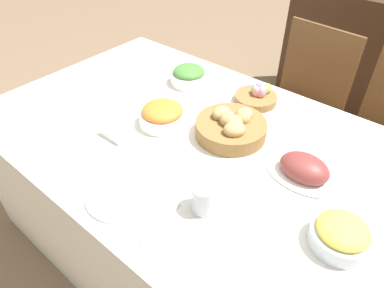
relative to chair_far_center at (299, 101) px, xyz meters
name	(u,v)px	position (x,y,z in m)	size (l,w,h in m)	color
ground_plane	(197,246)	(-0.04, -0.88, -0.48)	(12.00, 12.00, 0.00)	#7F664C
dining_table	(198,200)	(-0.04, -0.88, -0.12)	(1.82, 1.10, 0.72)	silver
chair_far_center	(299,101)	(0.00, 0.00, 0.00)	(0.46, 0.46, 0.89)	brown
bread_basket	(231,127)	(0.04, -0.78, 0.28)	(0.28, 0.28, 0.11)	olive
egg_basket	(257,96)	(-0.01, -0.51, 0.27)	(0.19, 0.19, 0.08)	olive
ham_platter	(304,169)	(0.36, -0.81, 0.27)	(0.27, 0.19, 0.08)	white
carrot_bowl	(163,115)	(-0.22, -0.89, 0.28)	(0.20, 0.20, 0.09)	white
pineapple_bowl	(341,234)	(0.56, -1.00, 0.28)	(0.17, 0.17, 0.09)	silver
green_salad_bowl	(189,75)	(-0.36, -0.57, 0.28)	(0.18, 0.18, 0.09)	white
dinner_plate	(122,194)	(-0.05, -1.27, 0.24)	(0.24, 0.24, 0.01)	white
fork	(95,174)	(-0.19, -1.27, 0.24)	(0.02, 0.18, 0.00)	silver
knife	(154,217)	(0.10, -1.27, 0.24)	(0.02, 0.18, 0.00)	silver
spoon	(161,222)	(0.13, -1.27, 0.24)	(0.02, 0.18, 0.00)	silver
drinking_cup	(204,197)	(0.19, -1.14, 0.29)	(0.08, 0.08, 0.10)	silver
butter_dish	(116,133)	(-0.30, -1.08, 0.26)	(0.12, 0.07, 0.03)	white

